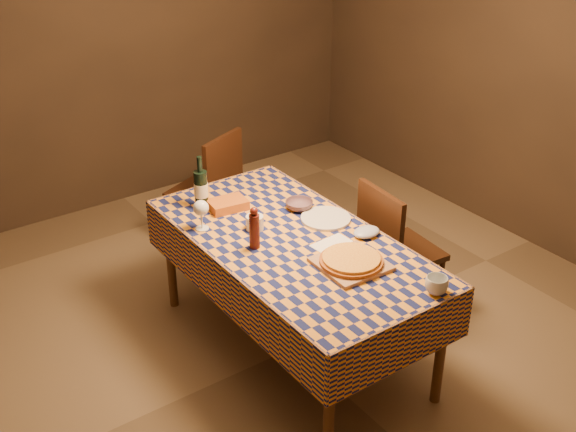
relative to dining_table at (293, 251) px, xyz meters
The scene contains 16 objects.
room 0.66m from the dining_table, ahead, with size 5.00×5.10×2.70m.
dining_table is the anchor object (origin of this frame).
cutting_board 0.42m from the dining_table, 77.28° to the right, with size 0.34×0.34×0.02m, color #9F6E4A.
pizza 0.43m from the dining_table, 77.28° to the right, with size 0.38×0.38×0.03m.
pepper_mill 0.30m from the dining_table, 165.65° to the left, with size 0.06×0.06×0.25m.
bowl 0.39m from the dining_table, 48.72° to the left, with size 0.17×0.17×0.05m, color #5A404B.
wine_glass 0.58m from the dining_table, 131.16° to the left, with size 0.09×0.09×0.18m.
wine_bottle 0.71m from the dining_table, 109.20° to the left, with size 0.11×0.11×0.34m.
deli_tub 0.28m from the dining_table, 115.78° to the left, with size 0.10×0.10×0.09m, color silver.
takeout_container 0.56m from the dining_table, 101.09° to the left, with size 0.23×0.16×0.06m, color #B55717.
white_plate 0.32m from the dining_table, 15.09° to the left, with size 0.30×0.30×0.02m, color silver.
tumbler 0.89m from the dining_table, 72.03° to the right, with size 0.12×0.12×0.09m, color silver.
flour_patch 0.25m from the dining_table, 50.93° to the right, with size 0.22×0.17×0.00m, color white.
flour_bag 0.43m from the dining_table, 28.87° to the right, with size 0.16×0.12×0.05m, color #9EA8CA.
chair_far 1.36m from the dining_table, 80.52° to the left, with size 0.55×0.56×0.93m.
chair_right 0.74m from the dining_table, ahead, with size 0.46×0.45×0.93m.
Camera 1 is at (-2.06, -2.85, 2.81)m, focal length 45.00 mm.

